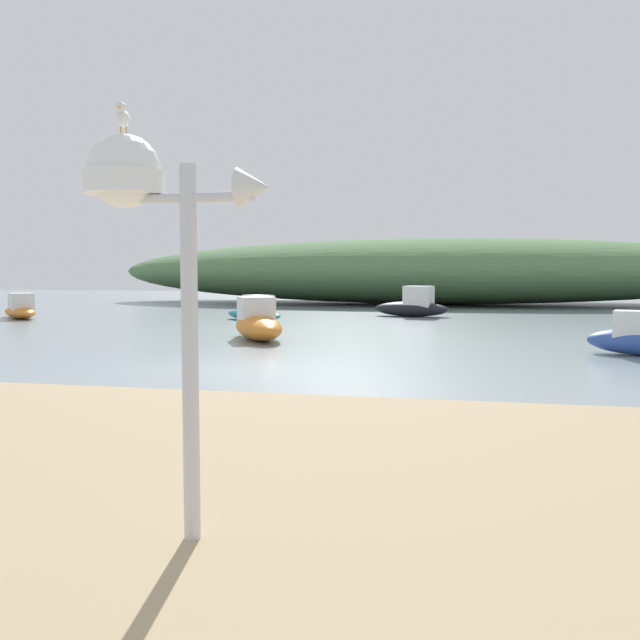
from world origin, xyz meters
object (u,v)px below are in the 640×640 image
seagull_on_radar (123,116)px  motorboat_by_sandbar (20,309)px  motorboat_far_left (255,312)px  motorboat_outer_mooring (413,306)px  mast_structure (143,202)px  motorboat_west_reach (258,323)px

seagull_on_radar → motorboat_by_sandbar: bearing=127.7°
seagull_on_radar → motorboat_far_left: seagull_on_radar is taller
motorboat_by_sandbar → motorboat_outer_mooring: bearing=16.1°
motorboat_far_left → motorboat_outer_mooring: bearing=32.7°
seagull_on_radar → motorboat_outer_mooring: seagull_on_radar is taller
mast_structure → seagull_on_radar: (-0.14, -0.01, 0.61)m
motorboat_west_reach → motorboat_far_left: bearing=108.4°
motorboat_west_reach → mast_structure: bearing=-75.2°
mast_structure → motorboat_by_sandbar: bearing=128.0°
motorboat_far_left → motorboat_outer_mooring: motorboat_outer_mooring is taller
mast_structure → motorboat_outer_mooring: mast_structure is taller
mast_structure → seagull_on_radar: size_ratio=10.50×
motorboat_far_left → motorboat_by_sandbar: size_ratio=0.98×
motorboat_west_reach → motorboat_far_left: (-2.64, 7.94, -0.11)m
motorboat_far_left → motorboat_by_sandbar: bearing=-175.5°
motorboat_far_left → seagull_on_radar: bearing=-74.3°
mast_structure → motorboat_outer_mooring: (-0.22, 28.30, -2.10)m
seagull_on_radar → motorboat_west_reach: size_ratio=0.07×
motorboat_west_reach → motorboat_by_sandbar: bearing=152.9°
motorboat_by_sandbar → motorboat_outer_mooring: (17.85, 5.15, 0.11)m
motorboat_far_left → motorboat_outer_mooring: size_ratio=0.92×
motorboat_west_reach → motorboat_outer_mooring: bearing=71.8°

